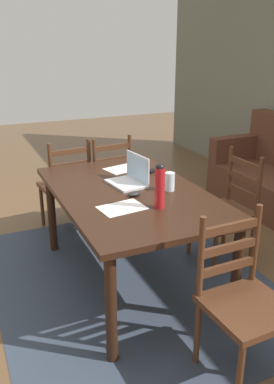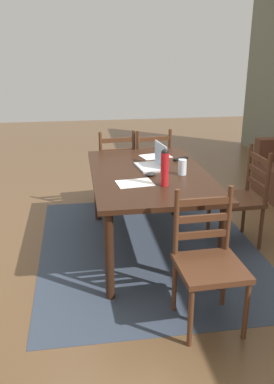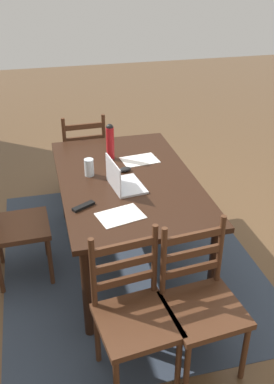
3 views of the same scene
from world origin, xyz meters
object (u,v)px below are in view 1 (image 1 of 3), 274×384
Objects in this scene: laptop at (131,177)px; drinking_glass at (170,182)px; dining_table at (130,201)px; computer_mouse at (134,194)px; chair_far_head at (226,210)px; chair_left_near at (66,186)px; water_bottle at (160,185)px; tv_remote at (155,170)px; chair_right_far at (244,302)px; chair_left_far at (106,181)px.

laptop is 2.51× the size of drinking_glass.
computer_mouse is (0.12, -0.01, 0.10)m from dining_table.
chair_far_head is 0.96m from computer_mouse.
water_bottle is at bearing 9.69° from chair_left_near.
laptop is at bearing -141.92° from drinking_glass.
computer_mouse is at bearing -18.35° from laptop.
water_bottle is (0.38, 0.05, 0.24)m from dining_table.
water_bottle is 0.82m from tv_remote.
chair_right_far is at bearing 10.35° from dining_table.
laptop is 0.38m from tv_remote.
water_bottle reaches higher than laptop.
drinking_glass is at bearing 2.84° from chair_left_far.
chair_left_far is at bearing 162.98° from tv_remote.
chair_far_head is (1.13, 0.68, 0.00)m from chair_left_far.
chair_right_far reaches higher than drinking_glass.
chair_left_far is 1.31m from chair_far_head.
tv_remote is at bearing 155.97° from water_bottle.
dining_table is 1.17m from chair_left_far.
chair_left_far is 2.25m from chair_right_far.
dining_table is at bearing 162.40° from computer_mouse.
chair_left_near is 5.59× the size of tv_remote.
dining_table is at bearing -89.91° from chair_far_head.
chair_far_head is (-1.13, 0.68, 0.00)m from chair_right_far.
tv_remote is at bearing 124.86° from laptop.
chair_right_far is 1.00× the size of chair_far_head.
water_bottle reaches higher than chair_right_far.
chair_left_far is (-1.13, 0.21, -0.22)m from dining_table.
chair_right_far is at bearing -3.84° from drinking_glass.
computer_mouse is (0.00, -0.29, -0.05)m from drinking_glass.
chair_far_head and chair_left_near have the same top height.
laptop is (0.99, -0.14, 0.36)m from chair_left_far.
chair_right_far is at bearing 10.28° from chair_left_near.
chair_right_far is at bearing 5.95° from laptop.
tv_remote is at bearing -125.26° from chair_far_head.
chair_left_far is 3.09× the size of water_bottle.
computer_mouse is (1.24, -0.22, 0.32)m from chair_left_far.
tv_remote is (-0.47, 0.11, -0.06)m from drinking_glass.
drinking_glass is at bearing 176.16° from chair_right_far.
chair_left_far is at bearing 171.99° from laptop.
drinking_glass is 1.38× the size of computer_mouse.
computer_mouse is (0.12, -0.90, 0.32)m from chair_far_head.
computer_mouse is at bearing 8.75° from chair_left_near.
chair_left_near is (-1.13, -1.09, 0.00)m from chair_far_head.
chair_right_far is 1.53m from tv_remote.
dining_table is 1.76× the size of chair_left_far.
drinking_glass is at bearing 21.03° from chair_left_near.
drinking_glass is (0.26, 0.20, 0.01)m from laptop.
chair_left_far is 1.30m from computer_mouse.
chair_far_head is 1.03m from water_bottle.
chair_right_far is (1.13, 0.21, -0.22)m from dining_table.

